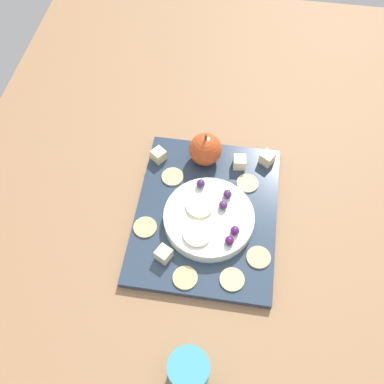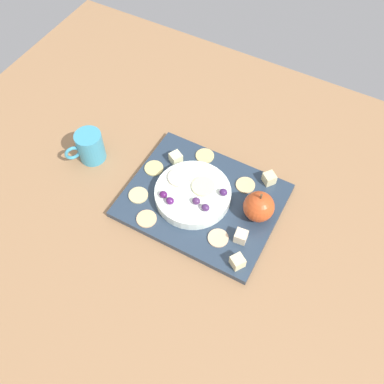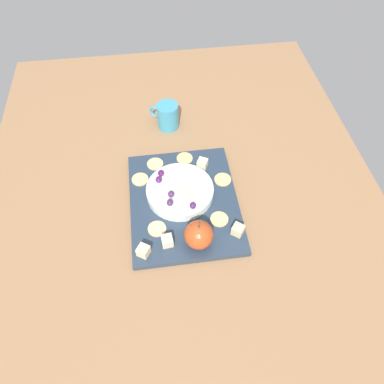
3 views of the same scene
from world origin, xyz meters
The scene contains 23 objects.
table centered at (0.00, 0.00, 1.69)cm, with size 145.60×105.64×3.38cm, color #99704A.
platter centered at (-1.32, 0.44, 4.15)cm, with size 34.21×27.43×1.54cm, color #29394C.
serving_dish centered at (-3.48, -0.71, 6.14)cm, with size 17.29×17.29×2.45cm, color white.
apple_whole centered at (11.27, 1.96, 8.33)cm, with size 6.82×6.82×6.82cm, color #C1481F.
apple_stem centered at (11.27, 1.96, 12.34)cm, with size 0.50×0.50×1.20cm, color brown.
cheese_cube_0 centered at (10.65, -5.33, 6.19)cm, with size 2.55×2.55×2.55cm, color beige.
cheese_cube_1 centered at (-12.04, 6.46, 6.19)cm, with size 2.55×2.55×2.55cm, color beige.
cheese_cube_2 centered at (12.52, -10.96, 6.19)cm, with size 2.55×2.55×2.55cm, color beige.
cheese_cube_3 centered at (9.96, 11.60, 6.19)cm, with size 2.55×2.55×2.55cm, color beige.
cracker_0 centered at (6.37, -7.46, 5.12)cm, with size 4.48×4.48×0.40cm, color #D6B48E.
cracker_1 centered at (-9.64, -10.75, 5.12)cm, with size 4.48×4.48×0.40cm, color #E4B785.
cracker_2 centered at (5.69, 7.96, 5.12)cm, with size 4.48×4.48×0.40cm, color #DABB82.
cracker_3 centered at (-14.60, -6.36, 5.12)cm, with size 4.48×4.48×0.40cm, color #D3C088.
cracker_4 centered at (-6.61, 11.13, 5.12)cm, with size 4.48×4.48×0.40cm, color #DCC47B.
cracker_5 centered at (-15.53, 1.98, 5.12)cm, with size 4.48×4.48×0.40cm, color #D9C47A.
grape_0 centered at (1.22, -3.67, 8.16)cm, with size 1.82×1.64×1.58cm, color #46265A.
grape_1 centered at (-1.33, -3.13, 8.15)cm, with size 1.82×1.64×1.57cm, color #4C2859.
grape_2 centered at (-8.52, -5.07, 8.10)cm, with size 1.82×1.64×1.46cm, color #4F1755.
grape_3 centered at (2.85, 1.77, 8.17)cm, with size 1.82×1.64×1.60cm, color #45225E.
grape_4 centered at (-6.39, -5.83, 8.14)cm, with size 1.82×1.64×1.54cm, color #511A60.
apple_slice_0 centered at (-1.91, 1.29, 7.67)cm, with size 5.26×5.26×0.60cm, color beige.
apple_slice_1 centered at (-7.87, 0.93, 7.67)cm, with size 5.26×5.26×0.60cm, color beige.
cup centered at (-31.43, -1.25, 7.34)cm, with size 7.14×8.77×7.93cm.
Camera 2 is at (22.72, -49.02, 88.03)cm, focal length 40.88 mm.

